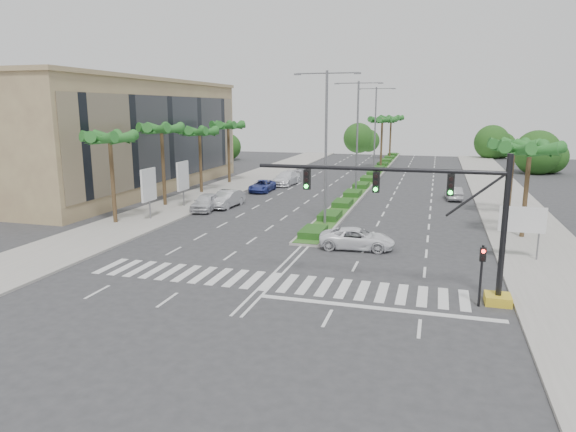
# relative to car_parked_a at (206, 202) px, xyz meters

# --- Properties ---
(ground) EXTENTS (160.00, 160.00, 0.00)m
(ground) POSITION_rel_car_parked_a_xyz_m (11.80, -17.17, -0.79)
(ground) COLOR #333335
(ground) RESTS_ON ground
(footpath_right) EXTENTS (6.00, 120.00, 0.15)m
(footpath_right) POSITION_rel_car_parked_a_xyz_m (27.00, 2.83, -0.71)
(footpath_right) COLOR gray
(footpath_right) RESTS_ON ground
(footpath_left) EXTENTS (6.00, 120.00, 0.15)m
(footpath_left) POSITION_rel_car_parked_a_xyz_m (-3.40, 2.83, -0.71)
(footpath_left) COLOR gray
(footpath_left) RESTS_ON ground
(median) EXTENTS (2.20, 75.00, 0.20)m
(median) POSITION_rel_car_parked_a_xyz_m (11.80, 27.83, -0.69)
(median) COLOR gray
(median) RESTS_ON ground
(median_grass) EXTENTS (1.80, 75.00, 0.04)m
(median_grass) POSITION_rel_car_parked_a_xyz_m (11.80, 27.83, -0.57)
(median_grass) COLOR #2E571D
(median_grass) RESTS_ON median
(building) EXTENTS (12.00, 36.00, 12.00)m
(building) POSITION_rel_car_parked_a_xyz_m (-14.20, 8.83, 5.21)
(building) COLOR tan
(building) RESTS_ON ground
(signal_gantry) EXTENTS (12.60, 1.20, 7.20)m
(signal_gantry) POSITION_rel_car_parked_a_xyz_m (21.07, -17.17, 2.67)
(signal_gantry) COLOR gold
(signal_gantry) RESTS_ON ground
(pedestrian_signal) EXTENTS (0.28, 0.36, 3.00)m
(pedestrian_signal) POSITION_rel_car_parked_a_xyz_m (22.40, -17.84, 1.26)
(pedestrian_signal) COLOR black
(pedestrian_signal) RESTS_ON ground
(direction_sign) EXTENTS (2.70, 0.11, 3.40)m
(direction_sign) POSITION_rel_car_parked_a_xyz_m (25.30, -9.18, 1.67)
(direction_sign) COLOR slate
(direction_sign) RESTS_ON ground
(billboard_near) EXTENTS (0.18, 2.10, 4.35)m
(billboard_near) POSITION_rel_car_parked_a_xyz_m (-2.70, -5.17, 2.18)
(billboard_near) COLOR slate
(billboard_near) RESTS_ON ground
(billboard_far) EXTENTS (0.18, 2.10, 4.35)m
(billboard_far) POSITION_rel_car_parked_a_xyz_m (-2.70, 0.83, 2.18)
(billboard_far) COLOR slate
(billboard_far) RESTS_ON ground
(palm_left_near) EXTENTS (4.57, 4.68, 7.55)m
(palm_left_near) POSITION_rel_car_parked_a_xyz_m (-4.70, -7.17, 5.90)
(palm_left_near) COLOR brown
(palm_left_near) RESTS_ON ground
(palm_left_mid) EXTENTS (4.57, 4.68, 7.95)m
(palm_left_mid) POSITION_rel_car_parked_a_xyz_m (-4.70, 0.83, 6.29)
(palm_left_mid) COLOR brown
(palm_left_mid) RESTS_ON ground
(palm_left_far) EXTENTS (4.57, 4.68, 7.35)m
(palm_left_far) POSITION_rel_car_parked_a_xyz_m (-4.70, 8.83, 5.71)
(palm_left_far) COLOR brown
(palm_left_far) RESTS_ON ground
(palm_left_end) EXTENTS (4.57, 4.68, 7.75)m
(palm_left_end) POSITION_rel_car_parked_a_xyz_m (-4.70, 16.83, 6.10)
(palm_left_end) COLOR brown
(palm_left_end) RESTS_ON ground
(palm_right_near) EXTENTS (4.57, 4.68, 7.05)m
(palm_right_near) POSITION_rel_car_parked_a_xyz_m (26.30, -3.17, 5.42)
(palm_right_near) COLOR brown
(palm_right_near) RESTS_ON ground
(palm_right_far) EXTENTS (4.57, 4.68, 6.75)m
(palm_right_far) POSITION_rel_car_parked_a_xyz_m (26.30, 4.83, 5.13)
(palm_right_far) COLOR brown
(palm_right_far) RESTS_ON ground
(palm_median_a) EXTENTS (4.57, 4.68, 8.05)m
(palm_median_a) POSITION_rel_car_parked_a_xyz_m (11.80, 37.83, 6.39)
(palm_median_a) COLOR brown
(palm_median_a) RESTS_ON ground
(palm_median_b) EXTENTS (4.57, 4.68, 8.05)m
(palm_median_b) POSITION_rel_car_parked_a_xyz_m (11.80, 52.83, 6.39)
(palm_median_b) COLOR brown
(palm_median_b) RESTS_ON ground
(streetlight_near) EXTENTS (5.10, 0.25, 12.00)m
(streetlight_near) POSITION_rel_car_parked_a_xyz_m (11.80, -3.17, 6.02)
(streetlight_near) COLOR slate
(streetlight_near) RESTS_ON ground
(streetlight_mid) EXTENTS (5.10, 0.25, 12.00)m
(streetlight_mid) POSITION_rel_car_parked_a_xyz_m (11.80, 12.83, 6.02)
(streetlight_mid) COLOR slate
(streetlight_mid) RESTS_ON ground
(streetlight_far) EXTENTS (5.10, 0.25, 12.00)m
(streetlight_far) POSITION_rel_car_parked_a_xyz_m (11.80, 28.83, 6.02)
(streetlight_far) COLOR slate
(streetlight_far) RESTS_ON ground
(car_parked_a) EXTENTS (2.26, 4.76, 1.57)m
(car_parked_a) POSITION_rel_car_parked_a_xyz_m (0.00, 0.00, 0.00)
(car_parked_a) COLOR silver
(car_parked_a) RESTS_ON ground
(car_parked_b) EXTENTS (2.03, 4.91, 1.58)m
(car_parked_b) POSITION_rel_car_parked_a_xyz_m (1.16, 2.11, 0.00)
(car_parked_b) COLOR silver
(car_parked_b) RESTS_ON ground
(car_parked_c) EXTENTS (2.26, 4.71, 1.29)m
(car_parked_c) POSITION_rel_car_parked_a_xyz_m (1.40, 11.69, -0.14)
(car_parked_c) COLOR #2F3C90
(car_parked_c) RESTS_ON ground
(car_parked_d) EXTENTS (2.88, 5.82, 1.63)m
(car_parked_d) POSITION_rel_car_parked_a_xyz_m (2.52, 17.48, 0.03)
(car_parked_d) COLOR white
(car_parked_d) RESTS_ON ground
(car_crossing) EXTENTS (5.12, 2.64, 1.38)m
(car_crossing) POSITION_rel_car_parked_a_xyz_m (15.29, -9.19, -0.10)
(car_crossing) COLOR white
(car_crossing) RESTS_ON ground
(car_right) EXTENTS (1.83, 4.19, 1.34)m
(car_right) POSITION_rel_car_parked_a_xyz_m (21.96, 12.31, -0.12)
(car_right) COLOR #B1B0B5
(car_right) RESTS_ON ground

